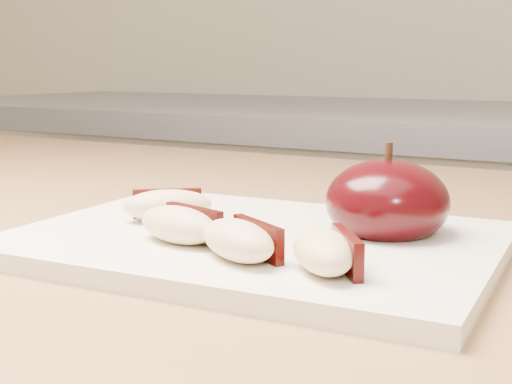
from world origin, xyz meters
The scene contains 6 objects.
cutting_board centered at (-0.09, 0.41, 0.91)m, with size 0.28×0.20×0.01m, color silver.
apple_half centered at (-0.02, 0.45, 0.93)m, with size 0.08×0.08×0.06m.
apple_wedge_a centered at (-0.15, 0.41, 0.92)m, with size 0.06×0.06×0.02m.
apple_wedge_b centered at (-0.11, 0.37, 0.92)m, with size 0.06×0.04×0.02m.
apple_wedge_c centered at (-0.06, 0.35, 0.92)m, with size 0.06×0.05×0.02m.
apple_wedge_d centered at (-0.02, 0.35, 0.92)m, with size 0.06×0.06×0.02m.
Camera 1 is at (0.12, 0.05, 1.01)m, focal length 50.00 mm.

